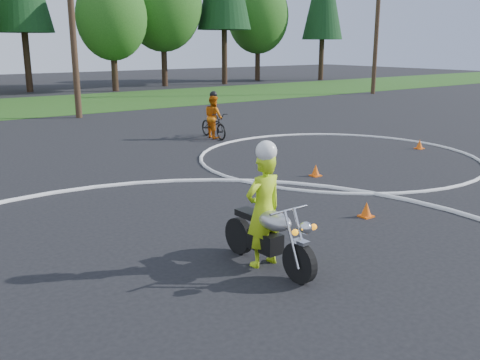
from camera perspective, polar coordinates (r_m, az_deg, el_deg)
course_markings at (r=9.53m, az=1.90°, el=-5.51°), size 19.05×19.05×0.12m
primary_motorcycle at (r=7.91m, az=3.15°, el=-5.97°), size 0.69×1.96×1.03m
rider_primary_grp at (r=7.87m, az=2.54°, el=-2.82°), size 0.64×0.43×1.91m
rider_second_grp at (r=18.93m, az=-2.82°, el=6.25°), size 0.75×1.76×1.65m
traffic_cones at (r=8.58m, az=11.20°, el=-7.16°), size 17.48×11.81×0.30m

